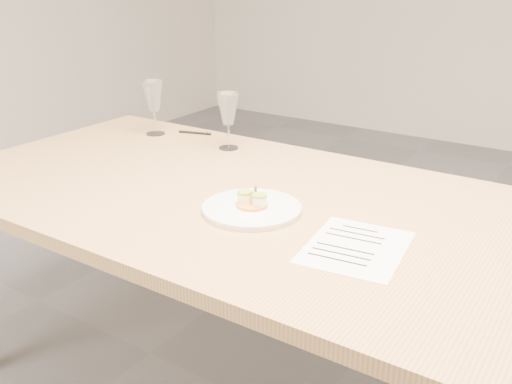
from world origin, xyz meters
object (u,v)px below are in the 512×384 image
Objects in this scene: dinner_plate at (252,208)px; recipe_sheet at (356,247)px; wine_glass_1 at (228,110)px; wine_glass_0 at (153,97)px; dining_table at (311,233)px; ballpoint_pen at (195,133)px.

dinner_plate is 0.88× the size of recipe_sheet.
wine_glass_0 is at bearing -179.36° from wine_glass_1.
dining_table is at bearing 36.57° from dinner_plate.
wine_glass_0 reaches higher than dining_table.
ballpoint_pen is at bearing 150.73° from dining_table.
recipe_sheet reaches higher than dining_table.
dinner_plate is (-0.13, -0.10, 0.08)m from dining_table.
dinner_plate is at bearing 165.69° from recipe_sheet.
dinner_plate is 0.88m from wine_glass_0.
recipe_sheet is at bearing -47.52° from ballpoint_pen.
wine_glass_0 reaches higher than wine_glass_1.
wine_glass_0 is 0.36m from wine_glass_1.
wine_glass_1 is at bearing 132.21° from dinner_plate.
dinner_plate is at bearing -29.88° from wine_glass_0.
dinner_plate is at bearing -56.69° from ballpoint_pen.
dining_table is 0.18m from dinner_plate.
wine_glass_1 reaches higher than recipe_sheet.
wine_glass_0 reaches higher than ballpoint_pen.
wine_glass_0 is (-1.07, 0.47, 0.15)m from recipe_sheet.
dinner_plate is 0.60m from wine_glass_1.
recipe_sheet is at bearing -36.15° from dining_table.
dining_table is 0.97m from wine_glass_0.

